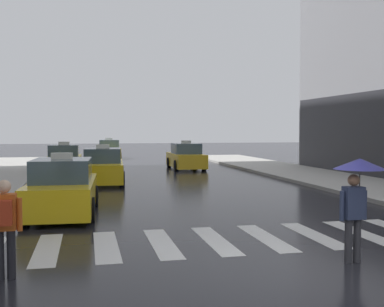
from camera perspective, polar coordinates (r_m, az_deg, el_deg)
The scene contains 9 objects.
ground_plane at distance 8.22m, azimuth 12.78°, elevation -14.67°, with size 160.00×160.00×0.00m, color black.
crosswalk_markings at distance 10.91m, azimuth 5.90°, elevation -10.20°, with size 11.30×2.80×0.01m.
taxi_lead at distance 14.35m, azimuth -15.33°, elevation -4.21°, with size 2.11×4.62×1.80m.
taxi_second at distance 22.18m, azimuth -10.69°, elevation -1.68°, with size 2.12×4.63×1.80m.
taxi_third at distance 27.82m, azimuth -15.16°, elevation -0.82°, with size 1.98×4.56×1.80m.
taxi_fourth at distance 29.78m, azimuth -0.74°, elevation -0.48°, with size 1.96×4.55×1.80m.
taxi_fifth at distance 40.69m, azimuth -9.99°, elevation 0.37°, with size 1.98×4.57×1.80m.
pedestrian_with_umbrella at distance 9.26m, azimuth 19.34°, elevation -3.19°, with size 0.96×0.96×1.94m.
pedestrian_with_backpack at distance 8.37m, azimuth -21.69°, elevation -7.62°, with size 0.55×0.43×1.65m.
Camera 1 is at (-3.38, -7.07, 2.47)m, focal length 44.21 mm.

